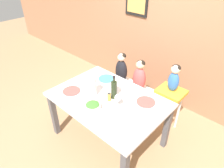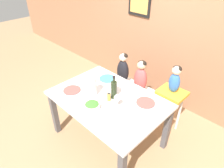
{
  "view_description": "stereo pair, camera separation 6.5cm",
  "coord_description": "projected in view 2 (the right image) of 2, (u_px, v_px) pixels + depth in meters",
  "views": [
    {
      "loc": [
        1.38,
        -1.42,
        2.28
      ],
      "look_at": [
        0.0,
        0.07,
        0.92
      ],
      "focal_mm": 32.0,
      "sensor_mm": 36.0,
      "label": 1
    },
    {
      "loc": [
        1.43,
        -1.37,
        2.28
      ],
      "look_at": [
        0.0,
        0.07,
        0.92
      ],
      "focal_mm": 32.0,
      "sensor_mm": 36.0,
      "label": 2
    }
  ],
  "objects": [
    {
      "name": "dinner_plate_back_left",
      "position": [
        107.0,
        78.0,
        2.88
      ],
      "size": [
        0.23,
        0.23,
        0.01
      ],
      "color": "teal",
      "rests_on": "dining_table"
    },
    {
      "name": "ground_plane",
      "position": [
        108.0,
        138.0,
        2.91
      ],
      "size": [
        14.0,
        14.0,
        0.0
      ],
      "primitive_type": "plane",
      "color": "#9E7A56"
    },
    {
      "name": "paper_towel_roll",
      "position": [
        92.0,
        86.0,
        2.49
      ],
      "size": [
        0.11,
        0.11,
        0.27
      ],
      "color": "white",
      "rests_on": "dining_table"
    },
    {
      "name": "chair_far_center",
      "position": [
        139.0,
        94.0,
        3.18
      ],
      "size": [
        0.43,
        0.37,
        0.44
      ],
      "color": "silver",
      "rests_on": "ground_plane"
    },
    {
      "name": "chair_far_left",
      "position": [
        122.0,
        85.0,
        3.39
      ],
      "size": [
        0.43,
        0.37,
        0.44
      ],
      "color": "silver",
      "rests_on": "ground_plane"
    },
    {
      "name": "wine_bottle",
      "position": [
        114.0,
        89.0,
        2.45
      ],
      "size": [
        0.07,
        0.07,
        0.32
      ],
      "color": "#232D19",
      "rests_on": "dining_table"
    },
    {
      "name": "wall_back",
      "position": [
        175.0,
        25.0,
        3.01
      ],
      "size": [
        10.0,
        0.09,
        2.7
      ],
      "color": "#9E6B4C",
      "rests_on": "ground_plane"
    },
    {
      "name": "dinner_plate_front_left",
      "position": [
        72.0,
        90.0,
        2.64
      ],
      "size": [
        0.23,
        0.23,
        0.01
      ],
      "color": "#D14C47",
      "rests_on": "dining_table"
    },
    {
      "name": "chair_right_highchair",
      "position": [
        170.0,
        101.0,
        2.77
      ],
      "size": [
        0.36,
        0.31,
        0.7
      ],
      "color": "silver",
      "rests_on": "ground_plane"
    },
    {
      "name": "salad_bowl_large",
      "position": [
        92.0,
        106.0,
        2.32
      ],
      "size": [
        0.19,
        0.19,
        0.09
      ],
      "color": "silver",
      "rests_on": "dining_table"
    },
    {
      "name": "person_child_center",
      "position": [
        141.0,
        77.0,
        3.0
      ],
      "size": [
        0.22,
        0.15,
        0.52
      ],
      "color": "#C64C4C",
      "rests_on": "chair_far_center"
    },
    {
      "name": "wine_glass_far",
      "position": [
        114.0,
        84.0,
        2.56
      ],
      "size": [
        0.08,
        0.08,
        0.17
      ],
      "color": "white",
      "rests_on": "dining_table"
    },
    {
      "name": "wine_glass_near",
      "position": [
        117.0,
        98.0,
        2.32
      ],
      "size": [
        0.08,
        0.08,
        0.17
      ],
      "color": "white",
      "rests_on": "dining_table"
    },
    {
      "name": "person_child_left",
      "position": [
        123.0,
        68.0,
        3.21
      ],
      "size": [
        0.22,
        0.15,
        0.52
      ],
      "color": "black",
      "rests_on": "chair_far_left"
    },
    {
      "name": "person_baby_right",
      "position": [
        175.0,
        78.0,
        2.57
      ],
      "size": [
        0.15,
        0.12,
        0.39
      ],
      "color": "#3366B2",
      "rests_on": "chair_right_highchair"
    },
    {
      "name": "dinner_plate_back_right",
      "position": [
        146.0,
        103.0,
        2.42
      ],
      "size": [
        0.23,
        0.23,
        0.01
      ],
      "color": "#D14C47",
      "rests_on": "dining_table"
    },
    {
      "name": "condiment_bottle_hot_sauce",
      "position": [
        109.0,
        96.0,
        2.44
      ],
      "size": [
        0.04,
        0.04,
        0.13
      ],
      "color": "#BC8E33",
      "rests_on": "dining_table"
    },
    {
      "name": "dining_table",
      "position": [
        108.0,
        104.0,
        2.56
      ],
      "size": [
        1.42,
        0.99,
        0.74
      ],
      "color": "silver",
      "rests_on": "ground_plane"
    }
  ]
}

